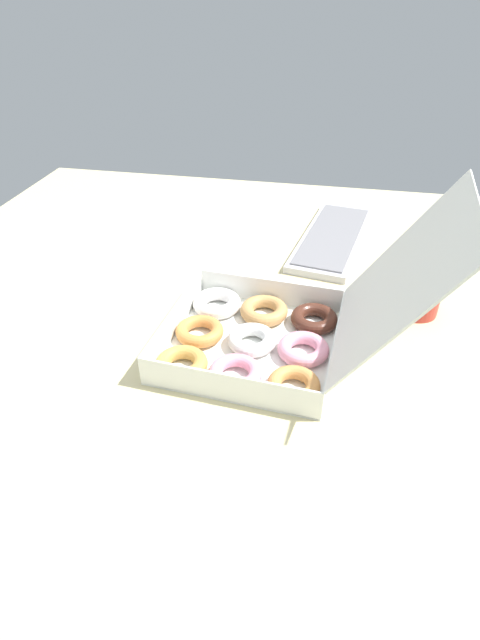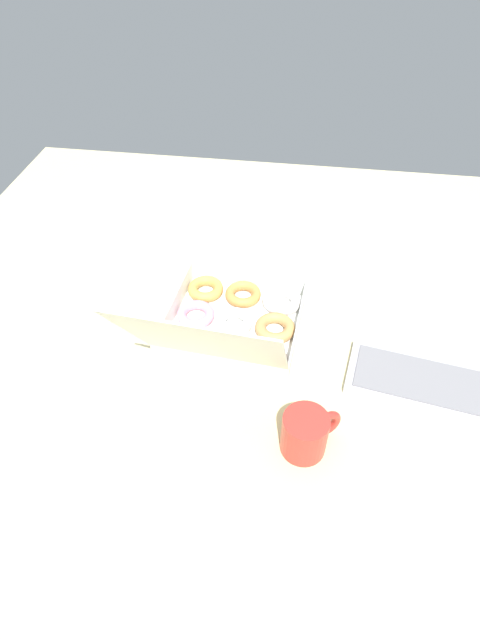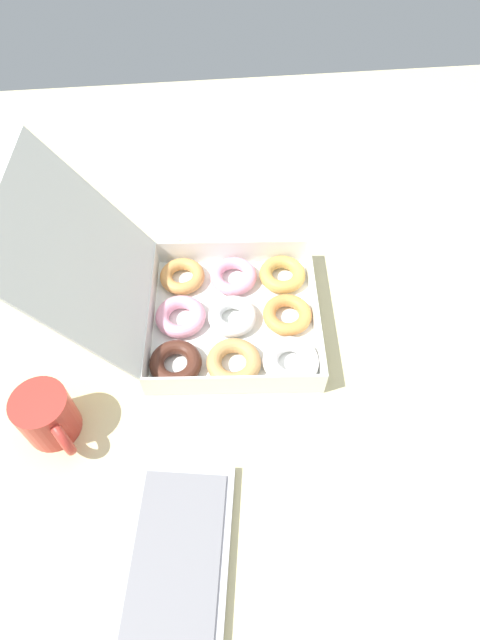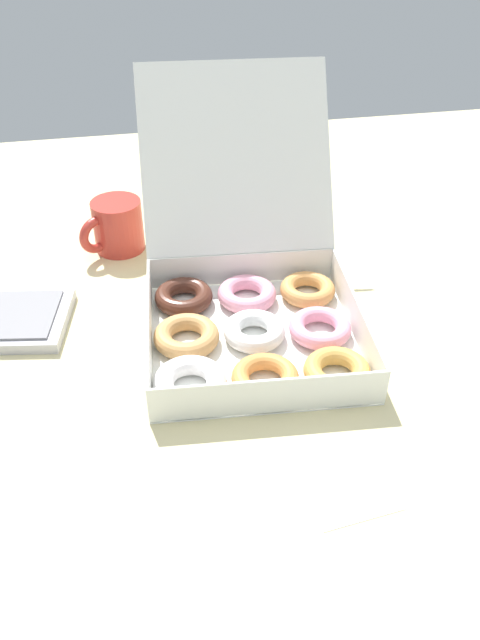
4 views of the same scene
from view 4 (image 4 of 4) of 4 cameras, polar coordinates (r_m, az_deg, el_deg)
name	(u,v)px [view 4 (image 4 of 4)]	position (r cm, az deg, el deg)	size (l,w,h in cm)	color
ground_plane	(247,339)	(98.00, 0.65, -1.71)	(180.00, 180.00, 2.00)	beige
donut_box	(249,310)	(95.87, 0.83, 0.93)	(36.88, 51.82, 32.87)	white
coffee_mug	(116,226)	(118.63, -11.25, 8.46)	(11.93, 10.08, 9.57)	#B1322A
paper_napkin	(349,490)	(77.23, 9.90, -15.10)	(10.16, 8.63, 0.15)	white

